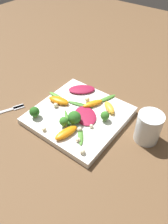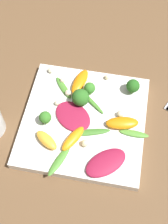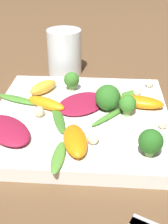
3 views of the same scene
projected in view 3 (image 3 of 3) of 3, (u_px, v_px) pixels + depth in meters
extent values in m
plane|color=brown|center=(81.00, 125.00, 0.52)|extent=(2.40, 2.40, 0.00)
cube|color=white|center=(81.00, 119.00, 0.52)|extent=(0.29, 0.29, 0.02)
cylinder|color=white|center=(64.00, 52.00, 0.69)|extent=(0.07, 0.07, 0.10)
ellipsoid|color=maroon|center=(7.00, 130.00, 0.46)|extent=(0.11, 0.10, 0.01)
ellipsoid|color=maroon|center=(80.00, 103.00, 0.53)|extent=(0.12, 0.11, 0.01)
ellipsoid|color=#FCAD33|center=(43.00, 87.00, 0.57)|extent=(0.07, 0.06, 0.02)
ellipsoid|color=orange|center=(46.00, 103.00, 0.52)|extent=(0.05, 0.08, 0.02)
ellipsoid|color=orange|center=(140.00, 102.00, 0.52)|extent=(0.05, 0.08, 0.02)
ellipsoid|color=orange|center=(77.00, 140.00, 0.43)|extent=(0.08, 0.05, 0.02)
cylinder|color=#7A9E51|center=(107.00, 106.00, 0.52)|extent=(0.01, 0.01, 0.01)
sphere|color=#2D6B23|center=(108.00, 97.00, 0.51)|extent=(0.04, 0.04, 0.04)
cylinder|color=#84AD5B|center=(149.00, 151.00, 0.41)|extent=(0.01, 0.01, 0.01)
sphere|color=#26601E|center=(151.00, 141.00, 0.40)|extent=(0.03, 0.03, 0.03)
cylinder|color=#7A9E51|center=(127.00, 110.00, 0.51)|extent=(0.01, 0.01, 0.01)
sphere|color=#387A28|center=(127.00, 102.00, 0.50)|extent=(0.03, 0.03, 0.03)
cylinder|color=#84AD5B|center=(72.00, 87.00, 0.58)|extent=(0.01, 0.01, 0.01)
sphere|color=#387A28|center=(72.00, 80.00, 0.57)|extent=(0.03, 0.03, 0.03)
ellipsoid|color=#47842D|center=(110.00, 116.00, 0.50)|extent=(0.07, 0.06, 0.01)
ellipsoid|color=#518E33|center=(58.00, 157.00, 0.41)|extent=(0.07, 0.02, 0.01)
ellipsoid|color=#47842D|center=(17.00, 99.00, 0.54)|extent=(0.05, 0.08, 0.01)
ellipsoid|color=#3D7528|center=(58.00, 117.00, 0.49)|extent=(0.09, 0.04, 0.01)
ellipsoid|color=#47842D|center=(126.00, 95.00, 0.56)|extent=(0.06, 0.07, 0.01)
sphere|color=beige|center=(93.00, 139.00, 0.43)|extent=(0.02, 0.02, 0.02)
sphere|color=beige|center=(99.00, 91.00, 0.57)|extent=(0.01, 0.01, 0.01)
sphere|color=beige|center=(118.00, 96.00, 0.55)|extent=(0.02, 0.02, 0.02)
sphere|color=beige|center=(39.00, 112.00, 0.50)|extent=(0.02, 0.02, 0.02)
sphere|color=beige|center=(163.00, 125.00, 0.47)|extent=(0.01, 0.01, 0.01)
sphere|color=beige|center=(137.00, 92.00, 0.56)|extent=(0.01, 0.01, 0.01)
sphere|color=beige|center=(149.00, 83.00, 0.59)|extent=(0.02, 0.02, 0.02)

